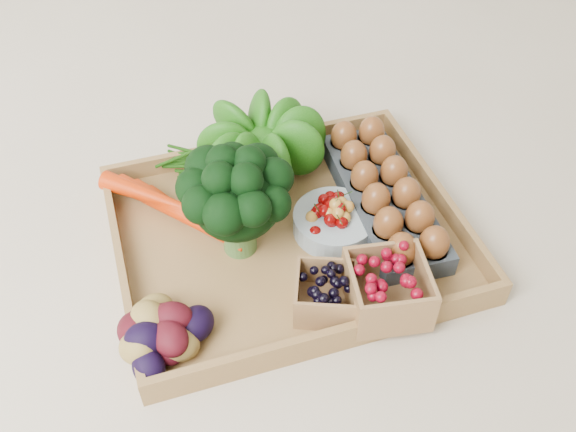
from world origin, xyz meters
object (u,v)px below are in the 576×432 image
object	(u,v)px
egg_carton	(383,200)
tray	(288,238)
broccoli	(238,217)
cherry_bowl	(334,222)

from	to	relation	value
egg_carton	tray	bearing A→B (deg)	-173.15
tray	egg_carton	distance (m)	0.17
tray	egg_carton	bearing A→B (deg)	3.59
broccoli	tray	bearing A→B (deg)	0.98
tray	broccoli	bearing A→B (deg)	-179.02
tray	cherry_bowl	world-z (taller)	cherry_bowl
tray	broccoli	size ratio (longest dim) A/B	3.11
cherry_bowl	egg_carton	world-z (taller)	egg_carton
cherry_bowl	tray	bearing A→B (deg)	170.88
broccoli	cherry_bowl	size ratio (longest dim) A/B	1.31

